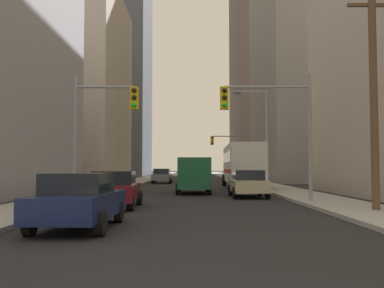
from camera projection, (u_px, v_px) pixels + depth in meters
sidewalk_left at (139, 181)px, 52.38m from camera, size 3.01×160.00×0.15m
sidewalk_right at (245, 181)px, 52.39m from camera, size 3.01×160.00×0.15m
city_bus at (242, 164)px, 35.40m from camera, size 2.82×11.56×3.40m
cargo_van_green at (193, 173)px, 28.31m from camera, size 2.16×5.25×2.26m
sedan_navy at (79, 201)px, 12.01m from camera, size 1.95×4.25×1.52m
sedan_maroon at (115, 189)px, 18.27m from camera, size 1.97×4.27×1.52m
sedan_beige at (248, 183)px, 24.50m from camera, size 1.95×4.20×1.52m
sedan_grey at (162, 176)px, 45.52m from camera, size 1.97×4.27×1.52m
traffic_signal_near_left at (102, 117)px, 20.26m from camera, size 3.03×0.44×6.00m
traffic_signal_near_right at (270, 116)px, 20.27m from camera, size 4.22×0.44×6.00m
traffic_signal_far_right at (226, 148)px, 52.84m from camera, size 3.29×0.44×6.00m
utility_pole_right at (373, 82)px, 16.07m from camera, size 2.20×0.28×9.07m
street_lamp_right at (261, 128)px, 32.50m from camera, size 2.53×0.32×7.50m
building_left_mid_office at (37, 88)px, 53.89m from camera, size 20.67×19.24×22.84m
building_left_far_tower at (110, 66)px, 90.76m from camera, size 15.65×19.30×45.15m
building_right_mid_block at (327, 45)px, 54.20m from camera, size 16.51×20.09×33.60m
building_right_far_highrise at (270, 60)px, 95.45m from camera, size 15.75×24.68×49.91m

